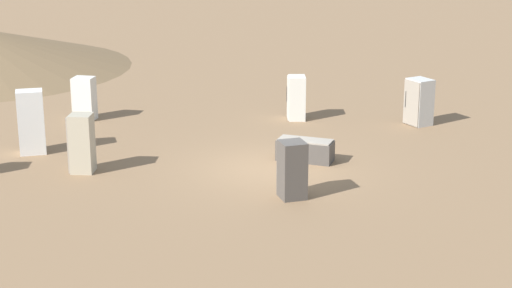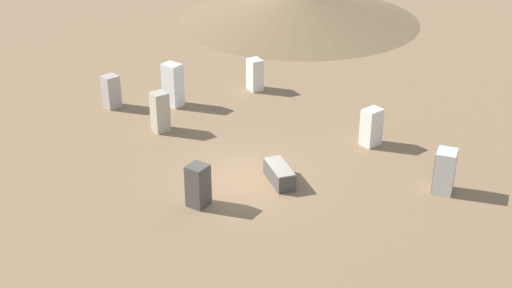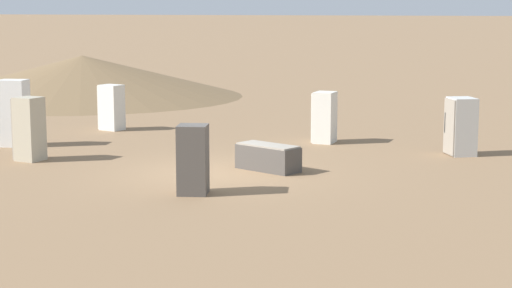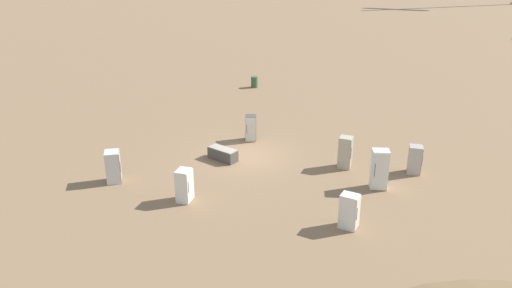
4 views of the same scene
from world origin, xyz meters
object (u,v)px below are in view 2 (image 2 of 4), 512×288
Objects in this scene: discarded_fridge_1 at (160,112)px; discarded_fridge_6 at (445,171)px; discarded_fridge_4 at (279,174)px; discarded_fridge_7 at (111,91)px; discarded_fridge_5 at (371,127)px; discarded_fridge_2 at (173,85)px; discarded_fridge_0 at (255,74)px; discarded_fridge_3 at (198,185)px.

discarded_fridge_6 is (10.18, 5.34, -0.05)m from discarded_fridge_1.
discarded_fridge_1 is 1.06× the size of discarded_fridge_6.
discarded_fridge_4 is 9.80m from discarded_fridge_7.
discarded_fridge_4 is 4.75m from discarded_fridge_5.
discarded_fridge_2 is at bearing -38.70° from discarded_fridge_7.
discarded_fridge_1 is (1.19, -5.72, 0.09)m from discarded_fridge_0.
discarded_fridge_0 is at bearing 56.66° from discarded_fridge_6.
discarded_fridge_7 is at bearing 169.83° from discarded_fridge_0.
discarded_fridge_4 is at bearing -111.92° from discarded_fridge_0.
discarded_fridge_0 is at bearing 64.17° from discarded_fridge_2.
discarded_fridge_3 reaches higher than discarded_fridge_4.
discarded_fridge_1 is 3.42m from discarded_fridge_7.
discarded_fridge_7 is at bearing 152.15° from discarded_fridge_3.
discarded_fridge_2 is at bearing 75.03° from discarded_fridge_6.
discarded_fridge_6 is at bearing -82.62° from discarded_fridge_0.
discarded_fridge_2 is 2.72m from discarded_fridge_7.
discarded_fridge_7 is at bearing 121.65° from discarded_fridge_5.
discarded_fridge_6 is at bearing 40.05° from discarded_fridge_3.
discarded_fridge_7 is (-2.19, -6.21, -0.02)m from discarded_fridge_0.
discarded_fridge_5 is (0.25, 7.85, 0.01)m from discarded_fridge_3.
discarded_fridge_7 is (-13.57, -5.84, -0.06)m from discarded_fridge_6.
discarded_fridge_4 is at bearing 63.14° from discarded_fridge_3.
discarded_fridge_7 is (-3.38, -0.49, -0.11)m from discarded_fridge_1.
discarded_fridge_1 is 2.59m from discarded_fridge_2.
discarded_fridge_1 reaches higher than discarded_fridge_0.
discarded_fridge_0 is 0.95× the size of discarded_fridge_6.
discarded_fridge_6 reaches higher than discarded_fridge_0.
discarded_fridge_2 is 1.29× the size of discarded_fridge_3.
discarded_fridge_0 is 0.77× the size of discarded_fridge_2.
discarded_fridge_4 is at bearing -85.38° from discarded_fridge_7.
discarded_fridge_6 is 1.08× the size of discarded_fridge_7.
discarded_fridge_4 is (8.16, -0.56, -0.64)m from discarded_fridge_2.
discarded_fridge_2 is 9.00m from discarded_fridge_5.
discarded_fridge_3 is 8.47m from discarded_fridge_6.
discarded_fridge_5 is (-0.18, 4.72, 0.44)m from discarded_fridge_4.
discarded_fridge_3 is (7.73, -3.69, -0.22)m from discarded_fridge_2.
discarded_fridge_0 is 7.28m from discarded_fridge_5.
discarded_fridge_2 is at bearing 135.46° from discarded_fridge_3.
discarded_fridge_6 reaches higher than discarded_fridge_4.
discarded_fridge_6 is (11.38, -0.37, 0.04)m from discarded_fridge_0.
discarded_fridge_4 is 1.12× the size of discarded_fridge_6.
discarded_fridge_3 is 3.18m from discarded_fridge_4.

